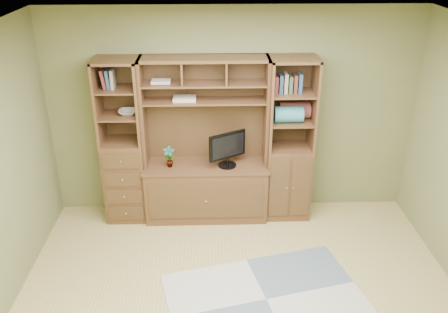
{
  "coord_description": "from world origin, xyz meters",
  "views": [
    {
      "loc": [
        -0.27,
        -3.48,
        3.36
      ],
      "look_at": [
        -0.12,
        1.2,
        1.1
      ],
      "focal_mm": 38.0,
      "sensor_mm": 36.0,
      "label": 1
    }
  ],
  "objects_px": {
    "center_hutch": "(205,143)",
    "right_tower": "(289,141)",
    "left_tower": "(123,143)",
    "monitor": "(227,144)"
  },
  "relations": [
    {
      "from": "center_hutch",
      "to": "right_tower",
      "type": "height_order",
      "value": "same"
    },
    {
      "from": "center_hutch",
      "to": "left_tower",
      "type": "distance_m",
      "value": 1.0
    },
    {
      "from": "center_hutch",
      "to": "left_tower",
      "type": "xyz_separation_m",
      "value": [
        -1.0,
        0.04,
        0.0
      ]
    },
    {
      "from": "right_tower",
      "to": "monitor",
      "type": "height_order",
      "value": "right_tower"
    },
    {
      "from": "center_hutch",
      "to": "left_tower",
      "type": "bearing_deg",
      "value": 177.71
    },
    {
      "from": "right_tower",
      "to": "left_tower",
      "type": "bearing_deg",
      "value": 180.0
    },
    {
      "from": "right_tower",
      "to": "monitor",
      "type": "xyz_separation_m",
      "value": [
        -0.76,
        -0.07,
        0.01
      ]
    },
    {
      "from": "left_tower",
      "to": "monitor",
      "type": "xyz_separation_m",
      "value": [
        1.26,
        -0.07,
        0.01
      ]
    },
    {
      "from": "left_tower",
      "to": "right_tower",
      "type": "xyz_separation_m",
      "value": [
        2.02,
        0.0,
        0.0
      ]
    },
    {
      "from": "center_hutch",
      "to": "right_tower",
      "type": "bearing_deg",
      "value": 2.23
    }
  ]
}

